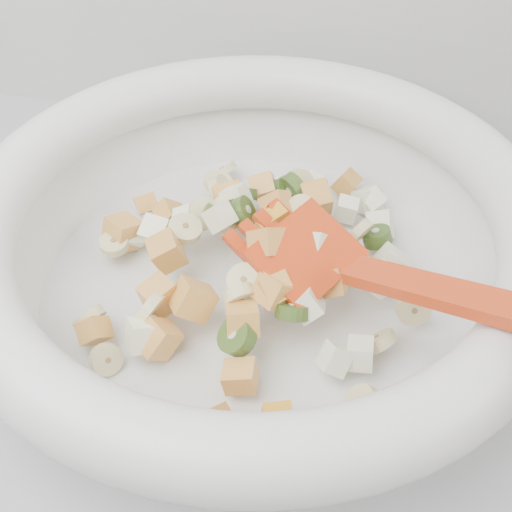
# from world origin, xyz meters

# --- Properties ---
(mixing_bowl) EXTENTS (0.48, 0.42, 0.16)m
(mixing_bowl) POSITION_xyz_m (-0.08, 1.49, 0.96)
(mixing_bowl) COLOR white
(mixing_bowl) RESTS_ON counter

